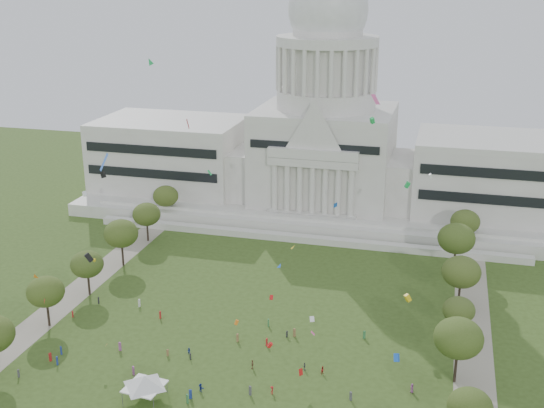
# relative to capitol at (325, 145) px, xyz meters

# --- Properties ---
(ground) EXTENTS (400.00, 400.00, 0.00)m
(ground) POSITION_rel_capitol_xyz_m (0.00, -113.59, -22.30)
(ground) COLOR #354C1A
(ground) RESTS_ON ground
(capitol) EXTENTS (160.00, 64.50, 91.30)m
(capitol) POSITION_rel_capitol_xyz_m (0.00, 0.00, 0.00)
(capitol) COLOR beige
(capitol) RESTS_ON ground
(path_left) EXTENTS (8.00, 160.00, 0.04)m
(path_left) POSITION_rel_capitol_xyz_m (-48.00, -83.59, -22.28)
(path_left) COLOR gray
(path_left) RESTS_ON ground
(path_right) EXTENTS (8.00, 160.00, 0.04)m
(path_right) POSITION_rel_capitol_xyz_m (48.00, -83.59, -22.28)
(path_right) COLOR gray
(path_right) RESTS_ON ground
(row_tree_r_1) EXTENTS (7.58, 7.58, 10.78)m
(row_tree_r_1) POSITION_rel_capitol_xyz_m (46.22, -115.34, -14.64)
(row_tree_r_1) COLOR black
(row_tree_r_1) RESTS_ON ground
(row_tree_l_2) EXTENTS (8.42, 8.42, 11.97)m
(row_tree_l_2) POSITION_rel_capitol_xyz_m (-45.04, -96.29, -13.79)
(row_tree_l_2) COLOR black
(row_tree_l_2) RESTS_ON ground
(row_tree_r_2) EXTENTS (9.55, 9.55, 13.58)m
(row_tree_r_2) POSITION_rel_capitol_xyz_m (44.17, -96.15, -12.64)
(row_tree_r_2) COLOR black
(row_tree_r_2) RESTS_ON ground
(row_tree_l_3) EXTENTS (8.12, 8.12, 11.55)m
(row_tree_l_3) POSITION_rel_capitol_xyz_m (-44.09, -79.67, -14.09)
(row_tree_l_3) COLOR black
(row_tree_l_3) RESTS_ON ground
(row_tree_r_3) EXTENTS (7.01, 7.01, 9.98)m
(row_tree_r_3) POSITION_rel_capitol_xyz_m (44.40, -79.10, -15.21)
(row_tree_r_3) COLOR black
(row_tree_r_3) RESTS_ON ground
(row_tree_l_4) EXTENTS (9.29, 9.29, 13.21)m
(row_tree_l_4) POSITION_rel_capitol_xyz_m (-44.08, -61.17, -12.90)
(row_tree_l_4) COLOR black
(row_tree_l_4) RESTS_ON ground
(row_tree_r_4) EXTENTS (9.19, 9.19, 13.06)m
(row_tree_r_4) POSITION_rel_capitol_xyz_m (44.76, -63.55, -13.01)
(row_tree_r_4) COLOR black
(row_tree_r_4) RESTS_ON ground
(row_tree_l_5) EXTENTS (8.33, 8.33, 11.85)m
(row_tree_l_5) POSITION_rel_capitol_xyz_m (-45.22, -42.58, -13.88)
(row_tree_l_5) COLOR black
(row_tree_l_5) RESTS_ON ground
(row_tree_r_5) EXTENTS (9.82, 9.82, 13.96)m
(row_tree_r_5) POSITION_rel_capitol_xyz_m (43.49, -43.40, -12.37)
(row_tree_r_5) COLOR black
(row_tree_r_5) RESTS_ON ground
(row_tree_l_6) EXTENTS (8.19, 8.19, 11.64)m
(row_tree_l_6) POSITION_rel_capitol_xyz_m (-46.87, -24.45, -14.02)
(row_tree_l_6) COLOR black
(row_tree_l_6) RESTS_ON ground
(row_tree_r_6) EXTENTS (8.42, 8.42, 11.97)m
(row_tree_r_6) POSITION_rel_capitol_xyz_m (45.96, -25.46, -13.79)
(row_tree_r_6) COLOR black
(row_tree_r_6) RESTS_ON ground
(event_tent) EXTENTS (10.26, 10.26, 5.19)m
(event_tent) POSITION_rel_capitol_xyz_m (-11.86, -116.96, -18.27)
(event_tent) COLOR #4C4C4C
(event_tent) RESTS_ON ground
(person_0) EXTENTS (0.95, 1.08, 1.85)m
(person_0) POSITION_rel_capitol_xyz_m (36.35, -101.89, -21.37)
(person_0) COLOR #994C8C
(person_0) RESTS_ON ground
(person_2) EXTENTS (0.90, 0.96, 1.69)m
(person_2) POSITION_rel_capitol_xyz_m (18.71, -99.95, -21.45)
(person_2) COLOR #B21E1E
(person_2) RESTS_ON ground
(person_3) EXTENTS (0.59, 1.11, 1.70)m
(person_3) POSITION_rel_capitol_xyz_m (10.64, -109.21, -21.45)
(person_3) COLOR #B21E1E
(person_3) RESTS_ON ground
(person_4) EXTENTS (0.95, 1.29, 1.98)m
(person_4) POSITION_rel_capitol_xyz_m (4.59, -101.67, -21.31)
(person_4) COLOR olive
(person_4) RESTS_ON ground
(person_5) EXTENTS (1.68, 1.45, 1.74)m
(person_5) POSITION_rel_capitol_xyz_m (-2.73, -111.87, -21.43)
(person_5) COLOR navy
(person_5) RESTS_ON ground
(person_8) EXTENTS (0.81, 0.59, 1.51)m
(person_8) POSITION_rel_capitol_xyz_m (-9.83, -99.76, -21.54)
(person_8) COLOR navy
(person_8) RESTS_ON ground
(person_10) EXTENTS (0.62, 1.05, 1.74)m
(person_10) POSITION_rel_capitol_xyz_m (14.91, -99.61, -21.42)
(person_10) COLOR #4C4C51
(person_10) RESTS_ON ground
(distant_crowd) EXTENTS (67.87, 34.35, 1.94)m
(distant_crowd) POSITION_rel_capitol_xyz_m (-11.65, -99.44, -21.38)
(distant_crowd) COLOR #B21E1E
(distant_crowd) RESTS_ON ground
(kite_swarm) EXTENTS (86.23, 106.62, 57.57)m
(kite_swarm) POSITION_rel_capitol_xyz_m (0.51, -101.09, 2.79)
(kite_swarm) COLOR white
(kite_swarm) RESTS_ON ground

